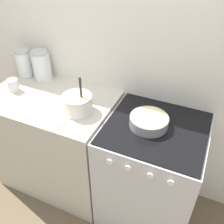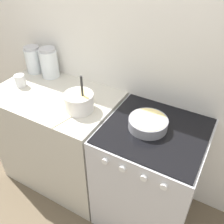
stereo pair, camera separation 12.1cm
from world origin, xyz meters
name	(u,v)px [view 1 (the left image)]	position (x,y,z in m)	size (l,w,h in m)	color
ground_plane	(92,223)	(0.00, 0.00, 0.00)	(12.00, 12.00, 0.00)	brown
wall_back	(127,56)	(0.00, 0.66, 1.20)	(4.95, 0.05, 2.40)	white
countertop_cabinet	(57,142)	(-0.49, 0.32, 0.46)	(0.97, 0.63, 0.91)	beige
stove	(150,173)	(0.35, 0.32, 0.45)	(0.67, 0.65, 0.91)	silver
mixing_bowl	(77,103)	(-0.20, 0.26, 0.98)	(0.21, 0.21, 0.27)	white
baking_pan	(149,121)	(0.30, 0.31, 0.95)	(0.25, 0.25, 0.07)	gray
storage_jar_left	(25,65)	(-0.87, 0.54, 1.01)	(0.14, 0.14, 0.23)	silver
storage_jar_middle	(42,67)	(-0.69, 0.54, 1.02)	(0.15, 0.15, 0.25)	silver
tin_can	(13,85)	(-0.80, 0.29, 0.96)	(0.08, 0.08, 0.10)	silver
recipe_page	(57,115)	(-0.31, 0.16, 0.91)	(0.28, 0.32, 0.01)	beige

